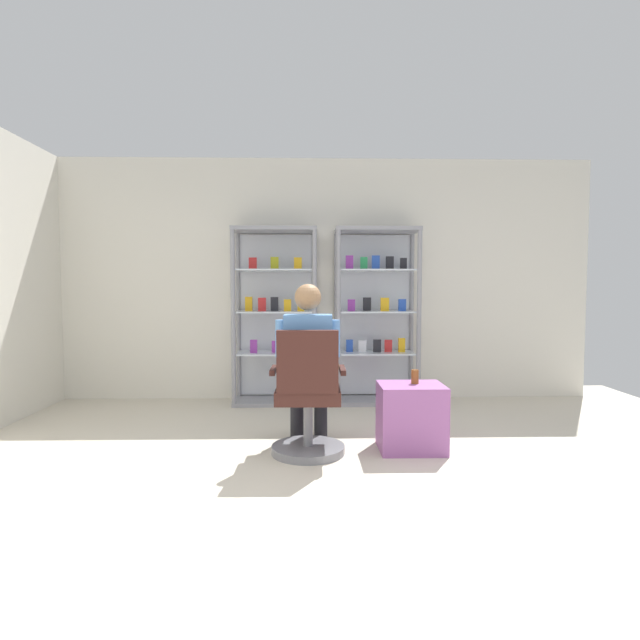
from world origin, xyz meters
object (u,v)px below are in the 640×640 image
at_px(display_cabinet_right, 375,314).
at_px(storage_crate, 411,417).
at_px(office_chair, 308,404).
at_px(seated_shopkeeper, 308,359).
at_px(tea_glass, 415,377).
at_px(display_cabinet_left, 275,315).

xyz_separation_m(display_cabinet_right, storage_crate, (0.06, -1.72, -0.71)).
bearing_deg(storage_crate, office_chair, -171.14).
bearing_deg(office_chair, seated_shopkeeper, 89.03).
bearing_deg(office_chair, tea_glass, 10.64).
relative_size(seated_shopkeeper, storage_crate, 2.51).
relative_size(office_chair, seated_shopkeeper, 0.74).
distance_m(storage_crate, tea_glass, 0.31).
relative_size(display_cabinet_right, office_chair, 1.98).
bearing_deg(display_cabinet_left, storage_crate, -56.12).
xyz_separation_m(seated_shopkeeper, storage_crate, (0.80, -0.04, -0.46)).
xyz_separation_m(display_cabinet_left, tea_glass, (1.19, -1.69, -0.40)).
distance_m(seated_shopkeeper, storage_crate, 0.92).
height_order(storage_crate, tea_glass, tea_glass).
height_order(display_cabinet_left, tea_glass, display_cabinet_left).
height_order(display_cabinet_right, office_chair, display_cabinet_right).
bearing_deg(seated_shopkeeper, storage_crate, -2.75).
bearing_deg(tea_glass, seated_shopkeeper, 179.56).
relative_size(seated_shopkeeper, tea_glass, 11.87).
relative_size(display_cabinet_right, seated_shopkeeper, 1.47).
bearing_deg(office_chair, storage_crate, 8.86).
xyz_separation_m(storage_crate, tea_glass, (0.03, 0.03, 0.31)).
bearing_deg(storage_crate, tea_glass, 43.77).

